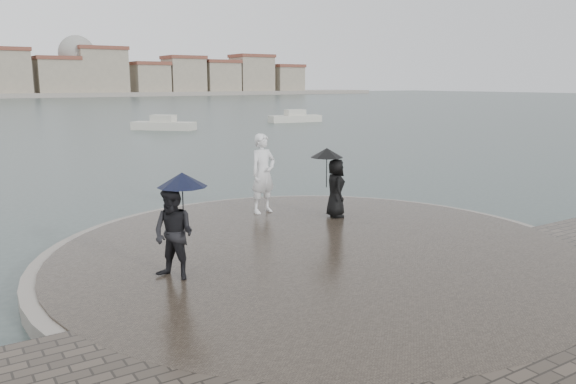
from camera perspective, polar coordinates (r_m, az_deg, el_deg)
ground at (r=10.58m, az=14.47°, el=-12.01°), size 400.00×400.00×0.00m
kerb_ring at (r=12.99m, az=3.11°, el=-6.53°), size 12.50×12.50×0.32m
quay_tip at (r=12.98m, az=3.11°, el=-6.44°), size 11.90×11.90×0.36m
statue at (r=16.15m, az=-2.54°, el=1.89°), size 0.91×0.67×2.29m
visitor_left at (r=10.92m, az=-11.37°, el=-3.08°), size 1.25×1.13×2.04m
visitor_right at (r=15.66m, az=4.65°, el=1.28°), size 1.11×1.03×1.95m
boats at (r=55.27m, az=-14.10°, el=6.93°), size 34.02×19.10×1.50m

